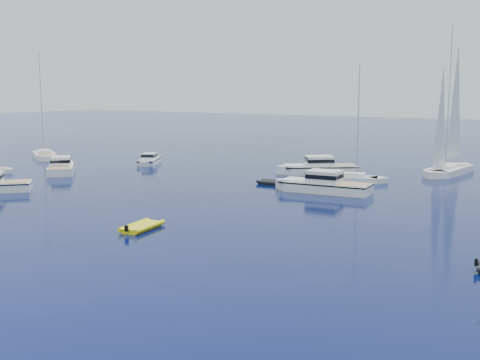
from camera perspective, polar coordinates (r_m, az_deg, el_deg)
name	(u,v)px	position (r m, az deg, el deg)	size (l,w,h in m)	color
ground	(54,268)	(38.81, -17.24, -7.99)	(400.00, 400.00, 0.00)	#081152
motor_cruiser_centre	(322,192)	(64.27, 7.81, -1.13)	(3.46, 11.29, 2.96)	silver
motor_cruiser_far_l	(61,172)	(81.94, -16.60, 0.70)	(3.15, 10.28, 2.70)	silver
motor_cruiser_distant	(317,174)	(77.98, 7.35, 0.61)	(3.43, 11.20, 2.94)	silver
motor_cruiser_horizon	(149,164)	(88.39, -8.64, 1.53)	(2.33, 7.62, 2.00)	silver
sailboat_centre	(348,181)	(72.01, 10.23, -0.13)	(2.51, 9.67, 14.21)	silver
sailboat_sails_r	(449,174)	(81.71, 19.21, 0.56)	(3.41, 13.13, 19.30)	white
sailboat_far_l	(45,158)	(100.15, -18.07, 2.03)	(3.04, 11.68, 17.16)	white
tender_yellow	(142,229)	(47.56, -9.30, -4.65)	(2.20, 4.09, 0.95)	yellow
tender_grey_far	(272,184)	(68.77, 3.06, -0.42)	(1.93, 3.48, 0.95)	black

